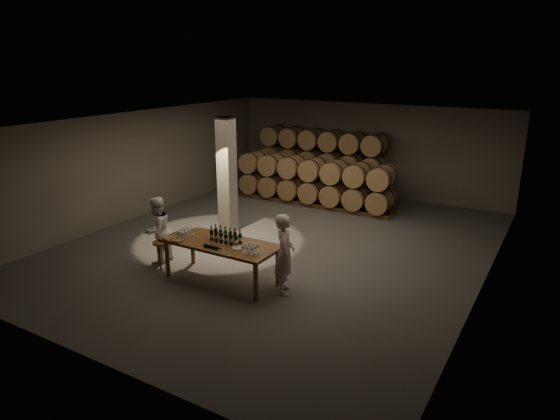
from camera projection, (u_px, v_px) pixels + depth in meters
The scene contains 15 objects.
room at pixel (227, 176), 13.64m from camera, with size 12.00×12.00×12.00m.
tasting_table at pixel (221, 247), 10.78m from camera, with size 2.60×1.10×0.90m.
barrel_stack_back at pixel (322, 161), 17.65m from camera, with size 4.70×0.95×2.31m.
barrel_stack_front at pixel (314, 180), 16.42m from camera, with size 5.48×0.95×1.57m.
bottle_cluster at pixel (226, 237), 10.74m from camera, with size 0.73×0.23×0.33m.
lying_bottles at pixel (211, 246), 10.40m from camera, with size 0.44×0.07×0.07m.
glass_cluster_left at pixel (186, 231), 11.06m from camera, with size 0.20×0.42×0.18m.
glass_cluster_right at pixel (251, 246), 10.18m from camera, with size 0.30×0.30×0.16m.
plate at pixel (238, 248), 10.41m from camera, with size 0.27×0.27×0.02m, color silver.
notebook_near at pixel (177, 241), 10.80m from camera, with size 0.23×0.19×0.03m, color olive.
notebook_corner at pixel (170, 238), 10.96m from camera, with size 0.22×0.28×0.02m, color olive.
pen at pixel (181, 242), 10.73m from camera, with size 0.01×0.01×0.12m, color black.
stool at pixel (161, 247), 11.54m from camera, with size 0.38×0.38×0.63m.
person_man at pixel (285, 254), 10.22m from camera, with size 0.63×0.41×1.72m, color silver.
person_woman at pixel (157, 230), 11.77m from camera, with size 0.78×0.61×1.61m, color white.
Camera 1 is at (6.24, -10.50, 4.73)m, focal length 32.00 mm.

